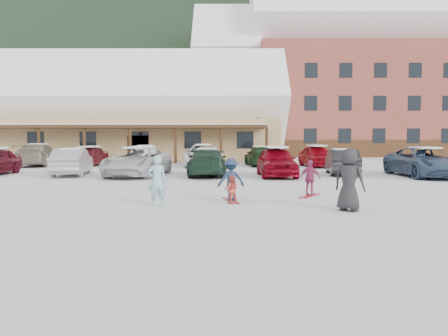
{
  "coord_description": "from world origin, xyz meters",
  "views": [
    {
      "loc": [
        0.35,
        -13.6,
        2.02
      ],
      "look_at": [
        0.3,
        1.0,
        1.0
      ],
      "focal_mm": 35.0,
      "sensor_mm": 36.0,
      "label": 1
    }
  ],
  "objects_px": {
    "parked_car_5": "(342,162)",
    "parked_car_8": "(89,156)",
    "parked_car_2": "(138,162)",
    "lamp_post": "(258,118)",
    "child_navy": "(231,180)",
    "parked_car_1": "(72,162)",
    "parked_car_4": "(276,162)",
    "parked_car_7": "(39,155)",
    "parked_car_9": "(145,156)",
    "toddler_red": "(231,189)",
    "parked_car_10": "(203,156)",
    "bystander_dark": "(349,180)",
    "child_magenta": "(310,178)",
    "parked_car_11": "(261,156)",
    "day_lodge": "(127,117)",
    "parked_car_6": "(424,162)",
    "parked_car_12": "(317,156)",
    "parked_car_3": "(207,162)",
    "adult_skier": "(157,181)",
    "alpine_hotel": "(345,81)"
  },
  "relations": [
    {
      "from": "parked_car_1",
      "to": "parked_car_7",
      "type": "relative_size",
      "value": 0.8
    },
    {
      "from": "parked_car_9",
      "to": "bystander_dark",
      "type": "bearing_deg",
      "value": 109.74
    },
    {
      "from": "parked_car_5",
      "to": "parked_car_8",
      "type": "distance_m",
      "value": 17.55
    },
    {
      "from": "day_lodge",
      "to": "parked_car_1",
      "type": "height_order",
      "value": "day_lodge"
    },
    {
      "from": "parked_car_3",
      "to": "parked_car_4",
      "type": "distance_m",
      "value": 3.63
    },
    {
      "from": "parked_car_5",
      "to": "parked_car_8",
      "type": "bearing_deg",
      "value": -16.37
    },
    {
      "from": "day_lodge",
      "to": "lamp_post",
      "type": "relative_size",
      "value": 4.34
    },
    {
      "from": "parked_car_10",
      "to": "adult_skier",
      "type": "bearing_deg",
      "value": -95.33
    },
    {
      "from": "child_magenta",
      "to": "parked_car_5",
      "type": "distance_m",
      "value": 9.49
    },
    {
      "from": "parked_car_8",
      "to": "parked_car_3",
      "type": "bearing_deg",
      "value": -35.93
    },
    {
      "from": "lamp_post",
      "to": "child_magenta",
      "type": "bearing_deg",
      "value": -89.88
    },
    {
      "from": "child_navy",
      "to": "bystander_dark",
      "type": "bearing_deg",
      "value": 135.9
    },
    {
      "from": "parked_car_12",
      "to": "parked_car_1",
      "type": "bearing_deg",
      "value": -160.68
    },
    {
      "from": "child_navy",
      "to": "parked_car_10",
      "type": "xyz_separation_m",
      "value": [
        -1.77,
        16.55,
        0.09
      ]
    },
    {
      "from": "adult_skier",
      "to": "child_navy",
      "type": "bearing_deg",
      "value": -170.13
    },
    {
      "from": "child_magenta",
      "to": "parked_car_5",
      "type": "height_order",
      "value": "parked_car_5"
    },
    {
      "from": "parked_car_4",
      "to": "parked_car_11",
      "type": "bearing_deg",
      "value": 89.69
    },
    {
      "from": "child_magenta",
      "to": "parked_car_11",
      "type": "xyz_separation_m",
      "value": [
        -0.38,
        16.11,
        0.06
      ]
    },
    {
      "from": "lamp_post",
      "to": "parked_car_11",
      "type": "xyz_separation_m",
      "value": [
        -0.33,
        -7.51,
        -3.07
      ]
    },
    {
      "from": "lamp_post",
      "to": "parked_car_4",
      "type": "height_order",
      "value": "lamp_post"
    },
    {
      "from": "day_lodge",
      "to": "parked_car_7",
      "type": "distance_m",
      "value": 11.7
    },
    {
      "from": "toddler_red",
      "to": "parked_car_10",
      "type": "bearing_deg",
      "value": -84.84
    },
    {
      "from": "toddler_red",
      "to": "child_magenta",
      "type": "relative_size",
      "value": 0.7
    },
    {
      "from": "parked_car_9",
      "to": "parked_car_2",
      "type": "bearing_deg",
      "value": 91.11
    },
    {
      "from": "parked_car_2",
      "to": "parked_car_11",
      "type": "relative_size",
      "value": 1.14
    },
    {
      "from": "parked_car_3",
      "to": "parked_car_1",
      "type": "bearing_deg",
      "value": -3.82
    },
    {
      "from": "parked_car_8",
      "to": "parked_car_6",
      "type": "bearing_deg",
      "value": -16.65
    },
    {
      "from": "parked_car_5",
      "to": "parked_car_2",
      "type": "bearing_deg",
      "value": 12.56
    },
    {
      "from": "lamp_post",
      "to": "parked_car_11",
      "type": "bearing_deg",
      "value": -92.52
    },
    {
      "from": "parked_car_7",
      "to": "parked_car_8",
      "type": "xyz_separation_m",
      "value": [
        3.64,
        -0.12,
        -0.09
      ]
    },
    {
      "from": "toddler_red",
      "to": "parked_car_11",
      "type": "xyz_separation_m",
      "value": [
        2.36,
        17.84,
        0.25
      ]
    },
    {
      "from": "day_lodge",
      "to": "parked_car_11",
      "type": "relative_size",
      "value": 6.11
    },
    {
      "from": "adult_skier",
      "to": "parked_car_7",
      "type": "height_order",
      "value": "parked_car_7"
    },
    {
      "from": "parked_car_8",
      "to": "alpine_hotel",
      "type": "bearing_deg",
      "value": 47.54
    },
    {
      "from": "parked_car_12",
      "to": "parked_car_11",
      "type": "bearing_deg",
      "value": 160.13
    },
    {
      "from": "lamp_post",
      "to": "parked_car_1",
      "type": "distance_m",
      "value": 19.14
    },
    {
      "from": "parked_car_4",
      "to": "parked_car_9",
      "type": "height_order",
      "value": "parked_car_4"
    },
    {
      "from": "parked_car_7",
      "to": "parked_car_12",
      "type": "relative_size",
      "value": 1.25
    },
    {
      "from": "parked_car_9",
      "to": "parked_car_11",
      "type": "xyz_separation_m",
      "value": [
        8.13,
        0.76,
        -0.04
      ]
    },
    {
      "from": "child_magenta",
      "to": "parked_car_5",
      "type": "relative_size",
      "value": 0.3
    },
    {
      "from": "parked_car_1",
      "to": "parked_car_4",
      "type": "bearing_deg",
      "value": 167.87
    },
    {
      "from": "child_navy",
      "to": "parked_car_9",
      "type": "xyz_separation_m",
      "value": [
        -5.76,
        16.47,
        0.05
      ]
    },
    {
      "from": "parked_car_6",
      "to": "parked_car_8",
      "type": "height_order",
      "value": "parked_car_6"
    },
    {
      "from": "lamp_post",
      "to": "child_navy",
      "type": "distance_m",
      "value": 25.08
    },
    {
      "from": "child_magenta",
      "to": "parked_car_4",
      "type": "height_order",
      "value": "parked_car_4"
    },
    {
      "from": "parked_car_2",
      "to": "parked_car_7",
      "type": "distance_m",
      "value": 11.96
    },
    {
      "from": "parked_car_1",
      "to": "child_navy",
      "type": "bearing_deg",
      "value": 123.42
    },
    {
      "from": "day_lodge",
      "to": "parked_car_12",
      "type": "height_order",
      "value": "day_lodge"
    },
    {
      "from": "toddler_red",
      "to": "parked_car_2",
      "type": "bearing_deg",
      "value": -64.21
    },
    {
      "from": "parked_car_8",
      "to": "parked_car_2",
      "type": "bearing_deg",
      "value": -51.57
    }
  ]
}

